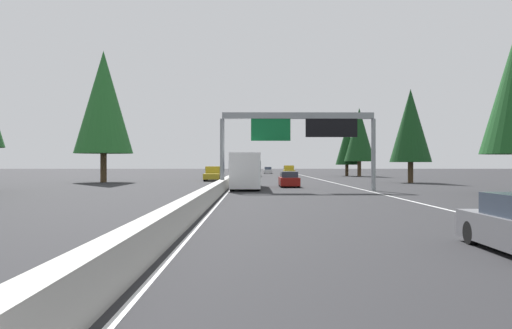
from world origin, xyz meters
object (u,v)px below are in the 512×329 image
(sign_gantry_overhead, at_px, (300,129))
(sedan_mid_left, at_px, (268,170))
(pickup_distant_a, at_px, (289,170))
(box_truck_mid_center, at_px, (250,167))
(oncoming_far, at_px, (213,174))
(conifer_right_far, at_px, (347,145))
(sedan_near_right, at_px, (289,180))
(conifer_left_mid, at_px, (103,102))
(bus_far_right, at_px, (246,169))
(oncoming_near, at_px, (216,174))
(conifer_right_distant, at_px, (359,135))
(conifer_right_mid, at_px, (411,126))

(sign_gantry_overhead, relative_size, sedan_mid_left, 2.88)
(sign_gantry_overhead, relative_size, pickup_distant_a, 2.26)
(box_truck_mid_center, relative_size, oncoming_far, 1.52)
(sign_gantry_overhead, distance_m, sedan_mid_left, 74.64)
(sedan_mid_left, xyz_separation_m, oncoming_far, (-49.44, 8.55, 0.23))
(sedan_mid_left, distance_m, conifer_right_far, 27.54)
(sedan_near_right, distance_m, oncoming_far, 19.85)
(oncoming_far, xyz_separation_m, conifer_right_far, (25.93, -22.02, 4.66))
(sign_gantry_overhead, xyz_separation_m, conifer_right_far, (51.00, -13.01, 0.50))
(pickup_distant_a, bearing_deg, oncoming_far, 160.06)
(conifer_right_far, distance_m, conifer_left_mid, 46.88)
(pickup_distant_a, height_order, conifer_left_mid, conifer_left_mid)
(sign_gantry_overhead, relative_size, conifer_right_far, 1.38)
(sedan_near_right, bearing_deg, conifer_left_mid, 59.62)
(sedan_mid_left, distance_m, oncoming_far, 50.17)
(bus_far_right, bearing_deg, oncoming_near, 9.63)
(sign_gantry_overhead, relative_size, box_truck_mid_center, 1.49)
(bus_far_right, xyz_separation_m, conifer_right_distant, (43.53, -19.08, 5.50))
(bus_far_right, relative_size, oncoming_near, 2.61)
(conifer_right_mid, height_order, conifer_right_far, conifer_right_mid)
(sedan_mid_left, relative_size, box_truck_mid_center, 0.52)
(oncoming_near, bearing_deg, conifer_right_far, 131.46)
(conifer_right_far, bearing_deg, oncoming_near, 131.46)
(oncoming_near, xyz_separation_m, oncoming_far, (-6.40, -0.08, 0.23))
(bus_far_right, relative_size, box_truck_mid_center, 1.35)
(pickup_distant_a, height_order, conifer_right_mid, conifer_right_mid)
(sedan_near_right, height_order, conifer_left_mid, conifer_left_mid)
(bus_far_right, bearing_deg, conifer_right_far, -20.54)
(pickup_distant_a, bearing_deg, conifer_left_mid, 147.65)
(bus_far_right, xyz_separation_m, conifer_right_far, (46.67, -17.49, 3.86))
(box_truck_mid_center, bearing_deg, pickup_distant_a, -47.74)
(conifer_right_far, bearing_deg, sedan_mid_left, 29.82)
(sedan_near_right, relative_size, sedan_mid_left, 1.00)
(bus_far_right, xyz_separation_m, conifer_right_mid, (13.66, -18.93, 4.90))
(sign_gantry_overhead, relative_size, sedan_near_right, 2.88)
(sign_gantry_overhead, relative_size, conifer_right_mid, 1.16)
(sedan_mid_left, height_order, conifer_right_distant, conifer_right_distant)
(conifer_left_mid, bearing_deg, box_truck_mid_center, -28.13)
(conifer_right_mid, xyz_separation_m, conifer_right_distant, (29.87, -0.15, 0.60))
(sedan_near_right, bearing_deg, box_truck_mid_center, 5.06)
(sedan_near_right, bearing_deg, bus_far_right, 125.02)
(pickup_distant_a, xyz_separation_m, sedan_mid_left, (15.90, 3.62, -0.23))
(sedan_near_right, bearing_deg, sign_gantry_overhead, -176.78)
(oncoming_near, height_order, conifer_right_distant, conifer_right_distant)
(pickup_distant_a, xyz_separation_m, conifer_left_mid, (-39.02, 24.71, 8.59))
(bus_far_right, distance_m, oncoming_far, 21.25)
(oncoming_near, relative_size, conifer_left_mid, 0.28)
(pickup_distant_a, distance_m, conifer_left_mid, 46.98)
(sedan_near_right, xyz_separation_m, oncoming_far, (17.89, 8.61, 0.23))
(oncoming_near, height_order, conifer_right_far, conifer_right_far)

